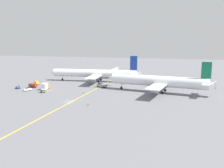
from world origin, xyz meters
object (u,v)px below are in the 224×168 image
pushback_tug (102,85)px  ground_crew_marshaller_foreground (88,103)px  jet_bridge (114,70)px  gse_belt_loader_portside (28,89)px  airliner_being_pushed (158,81)px  gse_gpu_cart_small (18,87)px  gse_container_dolly_flat (36,83)px  airliner_at_gate_left (95,73)px  gse_catering_truck_tall (45,86)px  gse_fuel_bowser_stubby (33,85)px  gse_baggage_cart_near_cluster (43,91)px  ground_crew_wing_walker_right (84,92)px

pushback_tug → ground_crew_marshaller_foreground: bearing=-77.9°
jet_bridge → gse_belt_loader_portside: bearing=-112.4°
airliner_being_pushed → gse_gpu_cart_small: size_ratio=21.46×
gse_belt_loader_portside → gse_container_dolly_flat: 17.86m
airliner_at_gate_left → airliner_being_pushed: bearing=-26.8°
gse_catering_truck_tall → jet_bridge: (20.13, 59.95, 2.70)m
gse_belt_loader_portside → gse_gpu_cart_small: 9.19m
airliner_at_gate_left → ground_crew_marshaller_foreground: airliner_at_gate_left is taller
pushback_tug → gse_fuel_bowser_stubby: (-36.53, -12.55, 0.05)m
airliner_being_pushed → ground_crew_marshaller_foreground: (-23.50, -34.00, -4.70)m
gse_fuel_bowser_stubby → jet_bridge: 64.56m
gse_baggage_cart_near_cluster → jet_bridge: bearing=75.8°
pushback_tug → gse_belt_loader_portside: bearing=-147.9°
gse_fuel_bowser_stubby → gse_gpu_cart_small: 7.94m
gse_fuel_bowser_stubby → gse_catering_truck_tall: gse_catering_truck_tall is taller
airliner_being_pushed → gse_baggage_cart_near_cluster: size_ratio=17.33×
pushback_tug → gse_catering_truck_tall: gse_catering_truck_tall is taller
gse_gpu_cart_small → ground_crew_marshaller_foreground: 54.09m
gse_baggage_cart_near_cluster → ground_crew_marshaller_foreground: size_ratio=1.79×
gse_belt_loader_portside → ground_crew_marshaller_foreground: bearing=-22.4°
gse_fuel_bowser_stubby → gse_belt_loader_portside: size_ratio=1.14×
gse_catering_truck_tall → gse_baggage_cart_near_cluster: (3.22, -6.87, -0.90)m
airliner_at_gate_left → pushback_tug: (11.22, -17.68, -3.96)m
airliner_at_gate_left → gse_gpu_cart_small: 47.52m
gse_fuel_bowser_stubby → gse_baggage_cart_near_cluster: size_ratio=1.64×
airliner_being_pushed → pushback_tug: size_ratio=6.33×
gse_belt_loader_portside → gse_container_dolly_flat: bearing=111.8°
airliner_being_pushed → ground_crew_wing_walker_right: bearing=-156.6°
gse_belt_loader_portside → airliner_at_gate_left: bearing=60.1°
pushback_tug → gse_belt_loader_portside: (-33.37, -20.92, -0.46)m
gse_belt_loader_portside → ground_crew_marshaller_foreground: (41.55, -17.10, 0.09)m
gse_container_dolly_flat → pushback_tug: bearing=6.2°
gse_catering_truck_tall → gse_baggage_cart_near_cluster: bearing=-64.9°
gse_belt_loader_portside → jet_bridge: (26.91, 65.42, 3.63)m
gse_container_dolly_flat → ground_crew_wing_walker_right: bearing=-21.1°
pushback_tug → gse_belt_loader_portside: 39.39m
airliner_at_gate_left → gse_fuel_bowser_stubby: bearing=-129.9°
gse_catering_truck_tall → ground_crew_marshaller_foreground: size_ratio=3.51×
ground_crew_wing_walker_right → airliner_at_gate_left: bearing=103.4°
airliner_at_gate_left → ground_crew_wing_walker_right: bearing=-76.6°
airliner_at_gate_left → gse_catering_truck_tall: bearing=-114.9°
gse_catering_truck_tall → airliner_being_pushed: bearing=11.1°
gse_gpu_cart_small → gse_baggage_cart_near_cluster: size_ratio=0.81×
gse_gpu_cart_small → gse_baggage_cart_near_cluster: bearing=-12.5°
gse_catering_truck_tall → gse_baggage_cart_near_cluster: gse_catering_truck_tall is taller
airliner_at_gate_left → airliner_being_pushed: (42.90, -21.69, 0.37)m
gse_gpu_cart_small → gse_container_dolly_flat: size_ratio=0.66×
airliner_at_gate_left → ground_crew_wing_walker_right: (8.72, -36.49, -4.44)m
airliner_at_gate_left → gse_fuel_bowser_stubby: 39.62m
ground_crew_marshaller_foreground → jet_bridge: 83.88m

